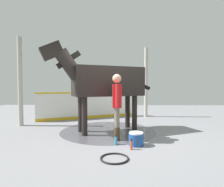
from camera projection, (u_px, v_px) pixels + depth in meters
ground_plane at (116, 135)px, 5.42m from camera, size 16.00×16.00×0.02m
wet_patch at (108, 131)px, 5.81m from camera, size 2.89×2.89×0.00m
barrier_wall at (88, 106)px, 7.97m from camera, size 1.72×3.83×1.13m
roof_post_near at (20, 81)px, 6.51m from camera, size 0.16×0.16×3.06m
roof_post_far at (146, 82)px, 8.41m from camera, size 0.16×0.16×3.06m
horse at (104, 81)px, 5.69m from camera, size 1.72×3.24×2.60m
handler at (117, 102)px, 4.87m from camera, size 0.68×0.24×1.68m
wash_bucket at (136, 139)px, 4.40m from camera, size 0.35×0.35×0.31m
bottle_shampoo at (116, 140)px, 4.46m from camera, size 0.06×0.06×0.23m
bottle_spray at (131, 145)px, 4.12m from camera, size 0.06×0.06×0.24m
hose_coil at (114, 158)px, 3.58m from camera, size 0.55×0.55×0.03m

